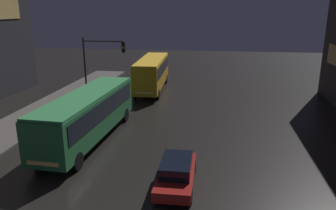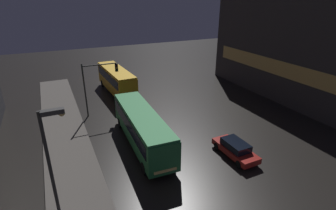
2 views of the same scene
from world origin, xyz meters
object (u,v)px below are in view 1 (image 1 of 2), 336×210
object	(u,v)px
bus_near	(88,112)
bus_far	(152,71)
traffic_light_main	(99,59)
car_taxi	(176,172)

from	to	relation	value
bus_near	bus_far	xyz separation A→B (m)	(1.43, 14.28, 0.13)
traffic_light_main	bus_near	bearing A→B (deg)	-75.72
bus_near	bus_far	world-z (taller)	bus_far
bus_near	car_taxi	world-z (taller)	bus_near
car_taxi	bus_far	bearing A→B (deg)	-76.23
bus_near	bus_far	distance (m)	14.35
bus_far	car_taxi	xyz separation A→B (m)	(4.98, -19.24, -1.37)
car_taxi	traffic_light_main	distance (m)	16.16
bus_near	traffic_light_main	bearing A→B (deg)	-73.08
bus_near	car_taxi	bearing A→B (deg)	144.90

